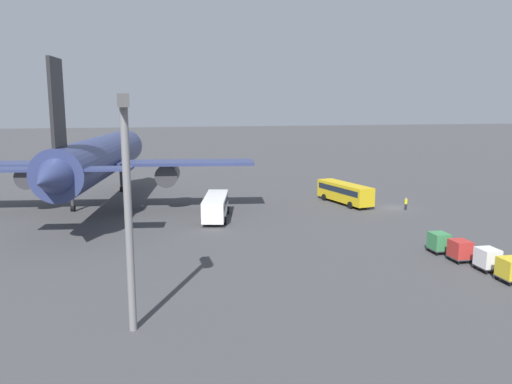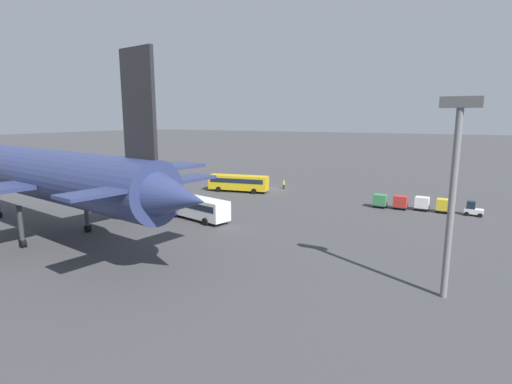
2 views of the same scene
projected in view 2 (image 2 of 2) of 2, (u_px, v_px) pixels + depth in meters
The scene contains 11 objects.
ground_plane at pixel (273, 189), 77.81m from camera, with size 600.00×600.00×0.00m, color #424244.
airplane at pixel (45, 175), 45.26m from camera, with size 50.73×43.31×19.42m.
shuttle_bus_near at pixel (238, 182), 74.69m from camera, with size 11.52×4.52×3.08m.
shuttle_bus_far at pixel (197, 206), 54.33m from camera, with size 10.75×5.25×3.02m.
baggage_tug at pixel (473, 209), 56.57m from camera, with size 2.50×1.80×2.10m.
worker_person at pixel (284, 185), 77.67m from camera, with size 0.38×0.38×1.74m.
cargo_cart_yellow at pixel (444, 205), 58.10m from camera, with size 2.09×1.79×2.06m.
cargo_cart_white at pixel (422, 203), 59.60m from camera, with size 2.09×1.79×2.06m.
cargo_cart_red at pixel (401, 202), 60.41m from camera, with size 2.09×1.79×2.06m.
cargo_cart_green at pixel (380, 200), 61.54m from camera, with size 2.09×1.79×2.06m.
light_pole at pixel (454, 176), 29.31m from camera, with size 2.80×0.70×15.22m.
Camera 2 is at (-32.05, 69.64, 13.75)m, focal length 28.00 mm.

